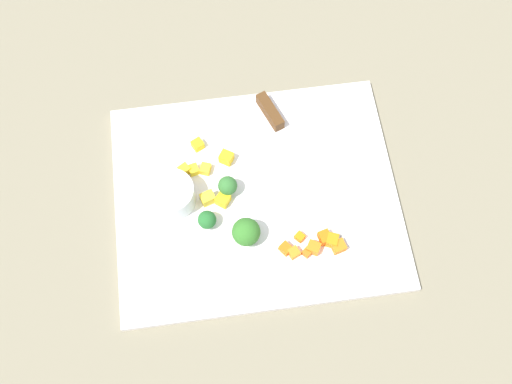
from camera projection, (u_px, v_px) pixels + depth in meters
name	position (u px, v px, depth m)	size (l,w,h in m)	color
ground_plane	(256.00, 197.00, 0.92)	(4.00, 4.00, 0.00)	gray
cutting_board	(256.00, 196.00, 0.92)	(0.44, 0.36, 0.01)	white
prep_bowl	(172.00, 195.00, 0.89)	(0.07, 0.07, 0.04)	white
chef_knife	(286.00, 137.00, 0.94)	(0.12, 0.27, 0.02)	silver
carrot_dice_0	(332.00, 240.00, 0.87)	(0.02, 0.02, 0.02)	orange
carrot_dice_1	(294.00, 253.00, 0.87)	(0.01, 0.01, 0.01)	orange
carrot_dice_2	(286.00, 248.00, 0.87)	(0.01, 0.02, 0.01)	orange
carrot_dice_3	(338.00, 246.00, 0.87)	(0.02, 0.02, 0.02)	orange
carrot_dice_4	(307.00, 252.00, 0.87)	(0.01, 0.01, 0.01)	orange
carrot_dice_5	(314.00, 248.00, 0.87)	(0.02, 0.02, 0.02)	orange
carrot_dice_6	(300.00, 237.00, 0.88)	(0.01, 0.01, 0.01)	orange
carrot_dice_7	(325.00, 237.00, 0.88)	(0.02, 0.02, 0.02)	orange
pepper_dice_0	(194.00, 170.00, 0.92)	(0.02, 0.01, 0.01)	yellow
pepper_dice_1	(223.00, 200.00, 0.90)	(0.02, 0.02, 0.02)	yellow
pepper_dice_2	(184.00, 170.00, 0.92)	(0.01, 0.02, 0.02)	yellow
pepper_dice_3	(205.00, 169.00, 0.92)	(0.02, 0.01, 0.01)	yellow
pepper_dice_4	(208.00, 201.00, 0.90)	(0.02, 0.02, 0.02)	yellow
pepper_dice_5	(198.00, 145.00, 0.94)	(0.02, 0.02, 0.01)	yellow
pepper_dice_6	(226.00, 158.00, 0.93)	(0.02, 0.02, 0.02)	yellow
broccoli_floret_0	(246.00, 232.00, 0.86)	(0.04, 0.04, 0.05)	#80BF55
broccoli_floret_1	(228.00, 186.00, 0.89)	(0.03, 0.03, 0.04)	#86C159
broccoli_floret_2	(207.00, 220.00, 0.88)	(0.03, 0.03, 0.03)	#80B55C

